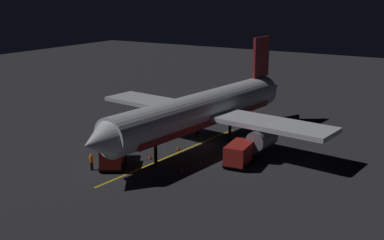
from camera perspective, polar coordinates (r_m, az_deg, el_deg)
The scene contains 9 objects.
ground_plane at distance 55.65m, azimuth 1.07°, elevation -3.13°, with size 180.00×180.00×0.20m, color #27272B.
apron_guide_stripe at distance 52.85m, azimuth -1.97°, elevation -4.01°, with size 0.24×23.63×0.01m, color gold.
airliner at distance 54.95m, azimuth 1.46°, elevation 1.15°, with size 30.40×35.35×11.50m.
baggage_truck at distance 49.63m, azimuth -9.28°, elevation -4.00°, with size 4.78×5.89×2.38m.
catering_truck at distance 49.75m, azimuth 5.89°, elevation -3.84°, with size 2.77×5.97×2.34m.
ground_crew_worker at distance 48.87m, azimuth -11.84°, elevation -4.85°, with size 0.40×0.40×1.74m.
traffic_cone_near_left at distance 47.31m, azimuth -1.20°, elevation -6.02°, with size 0.50×0.50×0.55m.
traffic_cone_near_right at distance 53.92m, azimuth -1.66°, elevation -3.34°, with size 0.50×0.50×0.55m.
traffic_cone_under_wing at distance 51.37m, azimuth -5.02°, elevation -4.34°, with size 0.50×0.50×0.55m.
Camera 1 is at (-26.60, 45.71, 17.23)m, focal length 44.97 mm.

